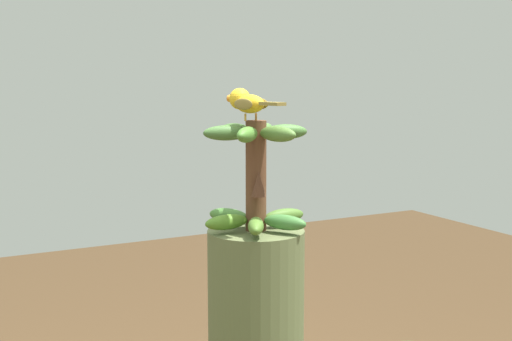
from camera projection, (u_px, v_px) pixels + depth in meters
name	position (u px, v px, depth m)	size (l,w,h in m)	color
banana_bunch	(256.00, 176.00, 1.61)	(0.26, 0.28, 0.27)	brown
perched_bird	(247.00, 102.00, 1.59)	(0.20, 0.07, 0.08)	#C68933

